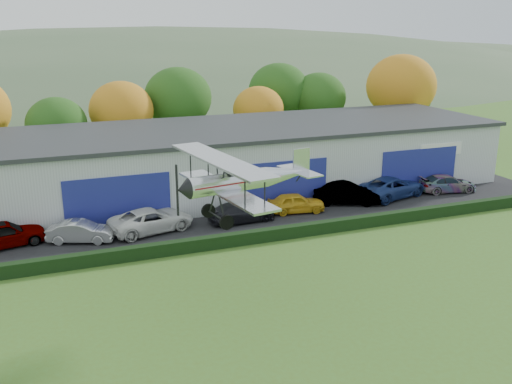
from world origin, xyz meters
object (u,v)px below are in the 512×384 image
object	(u,v)px
car_2	(152,220)
car_6	(392,187)
hangar	(254,157)
car_5	(346,193)
car_7	(447,183)
car_4	(296,203)
car_0	(3,234)
biplane	(241,179)
car_3	(242,212)
car_1	(81,231)

from	to	relation	value
car_2	car_6	size ratio (longest dim) A/B	0.94
hangar	car_5	xyz separation A→B (m)	(4.85, -6.89, -1.77)
hangar	car_7	size ratio (longest dim) A/B	8.50
car_4	car_0	bearing A→B (deg)	97.97
car_0	car_5	size ratio (longest dim) A/B	0.96
car_0	car_6	world-z (taller)	car_0
car_2	biplane	distance (m)	12.40
car_0	car_7	distance (m)	33.31
car_7	car_2	bearing A→B (deg)	100.89
hangar	car_7	bearing A→B (deg)	-26.13
car_3	car_7	xyz separation A→B (m)	(18.10, 0.88, 0.01)
car_2	car_6	world-z (taller)	car_6
car_1	car_0	bearing A→B (deg)	99.26
car_1	car_3	bearing A→B (deg)	-70.67
biplane	hangar	bearing A→B (deg)	58.09
car_6	car_2	bearing A→B (deg)	77.12
car_6	car_5	bearing A→B (deg)	78.11
car_5	car_3	bearing A→B (deg)	118.57
car_5	biplane	bearing A→B (deg)	155.05
hangar	car_0	world-z (taller)	hangar
biplane	car_5	bearing A→B (deg)	33.36
car_3	biplane	bearing A→B (deg)	157.05
car_0	car_2	distance (m)	9.03
car_1	car_4	xyz separation A→B (m)	(15.06, 0.49, 0.04)
car_4	biplane	size ratio (longest dim) A/B	0.50
car_3	car_4	bearing A→B (deg)	-86.98
hangar	car_2	distance (m)	12.74
car_3	car_4	distance (m)	4.37
car_1	car_2	distance (m)	4.54
car_0	car_7	bearing A→B (deg)	-102.40
hangar	car_3	bearing A→B (deg)	-116.61
hangar	car_3	xyz separation A→B (m)	(-3.93, -7.84, -1.92)
car_2	car_3	size ratio (longest dim) A/B	1.18
car_2	car_5	distance (m)	14.98
hangar	car_4	bearing A→B (deg)	-86.73
car_7	car_4	bearing A→B (deg)	101.20
car_7	car_6	bearing A→B (deg)	95.78
car_0	biplane	distance (m)	17.00
car_4	biplane	bearing A→B (deg)	152.70
car_1	biplane	world-z (taller)	biplane
car_2	car_4	size ratio (longest dim) A/B	1.33
car_5	biplane	xyz separation A→B (m)	(-12.54, -11.54, 5.29)
hangar	car_4	world-z (taller)	hangar
car_5	car_6	xyz separation A→B (m)	(4.25, 0.27, -0.01)
car_4	car_2	bearing A→B (deg)	99.82
car_7	biplane	size ratio (longest dim) A/B	0.57
car_2	car_5	world-z (taller)	car_5
car_4	car_6	distance (m)	8.71
car_5	hangar	bearing A→B (deg)	57.54
car_1	car_3	world-z (taller)	car_3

